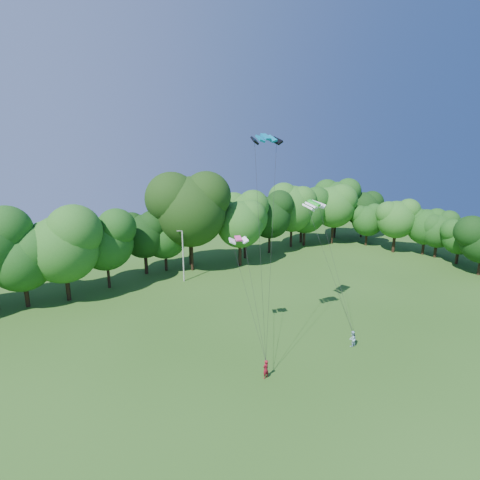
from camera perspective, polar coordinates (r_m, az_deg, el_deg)
ground at (r=30.95m, az=16.40°, el=-24.35°), size 160.00×160.00×0.00m
utility_pole at (r=53.78m, az=-8.67°, el=-2.25°), size 1.45×0.66×7.66m
kite_flyer_left at (r=33.21m, az=3.94°, el=-19.03°), size 0.66×0.49×1.66m
kite_flyer_right at (r=39.13m, az=16.74°, el=-14.21°), size 0.77×0.60×1.58m
kite_teal at (r=31.71m, az=3.96°, el=15.41°), size 2.67×1.51×0.57m
kite_green at (r=40.88m, az=11.22°, el=5.57°), size 3.27×2.19×0.61m
kite_pink at (r=35.39m, az=-0.25°, el=0.24°), size 1.98×1.35×0.39m
tree_back_center at (r=56.97m, az=-7.58°, el=5.64°), size 11.76×11.76×17.11m
tree_back_east at (r=75.57m, az=9.44°, el=4.97°), size 7.92×7.92×11.52m
tree_flank_east at (r=72.81m, az=28.03°, el=2.04°), size 6.39×6.39×9.30m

